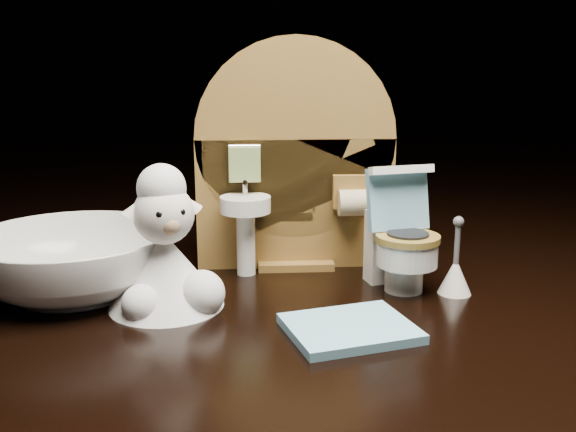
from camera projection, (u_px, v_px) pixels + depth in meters
name	position (u px, v px, depth m)	size (l,w,h in m)	color
backdrop_panel	(294.00, 169.00, 0.42)	(0.13, 0.05, 0.15)	brown
toy_toilet	(400.00, 244.00, 0.39)	(0.04, 0.05, 0.08)	white
bath_mat	(350.00, 329.00, 0.32)	(0.06, 0.05, 0.00)	#74B1CB
toilet_brush	(455.00, 273.00, 0.38)	(0.02, 0.02, 0.05)	white
plush_lamb	(166.00, 258.00, 0.35)	(0.07, 0.06, 0.08)	white
ceramic_bowl	(73.00, 263.00, 0.38)	(0.12, 0.12, 0.04)	white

